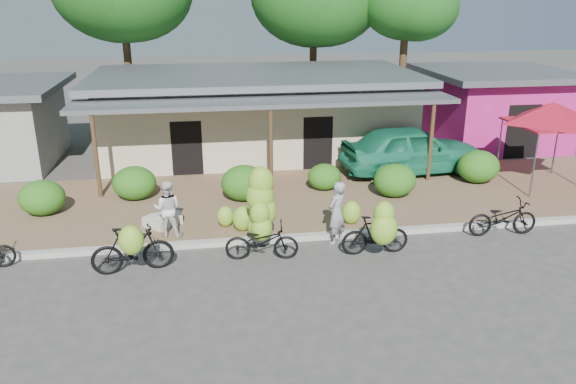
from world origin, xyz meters
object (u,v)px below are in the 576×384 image
Objects in this scene: tree_near_right at (402,1)px; bystander at (168,209)px; bike_center at (261,221)px; vendor at (337,213)px; bike_far_right at (503,218)px; sack_near at (166,219)px; teal_van at (411,149)px; bike_right at (378,232)px; sack_far at (156,223)px; red_canopy at (552,113)px; bike_left at (132,248)px.

tree_near_right is 16.80m from bystander.
bike_center is 2.10m from vendor.
bike_far_right is 9.20m from bystander.
vendor is at bearing -72.78° from bike_center.
tree_near_right is at bearing 46.26° from sack_near.
teal_van is (-2.04, -7.61, -5.02)m from tree_near_right.
bike_right is 6.08m from sack_near.
sack_near is 0.54× the size of bystander.
sack_far is at bearing -133.93° from tree_near_right.
bike_center is 3.05× the size of sack_far.
bike_far_right is at bearing -175.95° from bystander.
teal_van is (-0.59, 5.53, 0.49)m from bike_far_right.
bike_right is (2.88, -0.64, -0.21)m from bike_center.
red_canopy is 10.95m from bike_center.
bike_far_right is at bearing -81.91° from bike_center.
teal_van is (4.08, 5.32, 0.13)m from vendor.
vendor reaches higher than sack_near.
bike_right is 5.62m from bystander.
bike_right is 0.90× the size of bike_far_right.
bike_center is 8.38m from teal_van.
bike_left is 5.30m from vendor.
bike_center is at bearing 162.54° from bystander.
red_canopy reaches higher than sack_far.
bike_far_right is 2.32× the size of sack_near.
sack_far is at bearing -172.17° from red_canopy.
vendor reaches higher than bike_left.
tree_near_right is 3.82× the size of bike_left.
bike_far_right is (-1.45, -13.14, -5.51)m from tree_near_right.
sack_near is at bearing 56.02° from bike_center.
bystander reaches higher than sack_near.
bystander reaches higher than bike_right.
sack_far is 0.15× the size of teal_van.
red_canopy is 8.93m from vendor.
vendor is 6.70m from teal_van.
red_canopy is 8.69m from bike_right.
bike_center reaches higher than vendor.
teal_van is (8.65, 3.56, 0.73)m from sack_near.
bystander is at bearing 84.62° from bike_far_right.
tree_near_right is 9.03× the size of sack_near.
bike_right is 1.02× the size of vendor.
red_canopy is (1.98, -9.60, -3.41)m from tree_near_right.
vendor is at bearing 137.20° from teal_van.
sack_far is at bearing -142.50° from sack_near.
bike_right is at bearing 85.13° from vendor.
bike_far_right is 1.14× the size of vendor.
red_canopy is 12.97m from sack_near.
tree_near_right is 4.42× the size of vendor.
sack_near is at bearing -172.95° from red_canopy.
sack_near is at bearing 37.50° from sack_far.
bike_center is at bearing 78.31° from bike_right.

